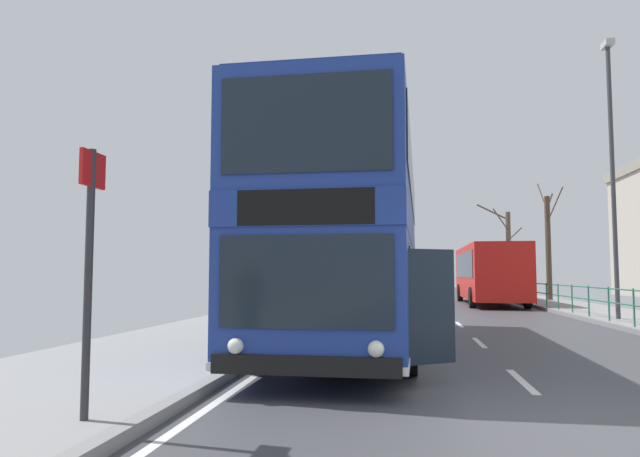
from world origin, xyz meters
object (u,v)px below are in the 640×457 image
double_decker_bus_main (356,241)px  street_lamp_far_side (612,158)px  bus_stop_sign_near (89,251)px  bare_tree_far_01 (548,244)px  background_bus_far_lane (489,273)px  bare_tree_far_00 (508,250)px

double_decker_bus_main → street_lamp_far_side: 10.86m
street_lamp_far_side → bus_stop_sign_near: bearing=-124.4°
bus_stop_sign_near → street_lamp_far_side: size_ratio=0.29×
bus_stop_sign_near → bare_tree_far_01: 30.47m
double_decker_bus_main → bus_stop_sign_near: 7.64m
street_lamp_far_side → bare_tree_far_01: street_lamp_far_side is taller
bare_tree_far_01 → background_bus_far_lane: bearing=-143.2°
double_decker_bus_main → background_bus_far_lane: bearing=73.5°
double_decker_bus_main → background_bus_far_lane: size_ratio=1.09×
double_decker_bus_main → bare_tree_far_01: bare_tree_far_01 is taller
double_decker_bus_main → bare_tree_far_00: (8.06, 28.04, 0.91)m
double_decker_bus_main → bus_stop_sign_near: bearing=-105.6°
street_lamp_far_side → bare_tree_far_01: size_ratio=1.35×
background_bus_far_lane → bare_tree_far_01: bare_tree_far_01 is taller
bare_tree_far_00 → double_decker_bus_main: bearing=-106.0°
background_bus_far_lane → bus_stop_sign_near: 26.71m
street_lamp_far_side → bare_tree_far_00: street_lamp_far_side is taller
street_lamp_far_side → bare_tree_far_00: (0.30, 21.05, -2.11)m
background_bus_far_lane → street_lamp_far_side: street_lamp_far_side is taller
double_decker_bus_main → street_lamp_far_side: (7.75, 6.99, 3.02)m
bare_tree_far_00 → bare_tree_far_01: (0.97, -7.03, 0.03)m
double_decker_bus_main → bare_tree_far_01: size_ratio=1.74×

